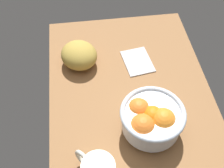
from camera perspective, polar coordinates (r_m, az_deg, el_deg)
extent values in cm
cube|color=#93643C|center=(102.52, 3.54, -1.93)|extent=(78.53, 55.52, 3.00)
cylinder|color=silver|center=(93.16, 7.44, -8.35)|extent=(10.69, 10.69, 1.57)
cylinder|color=silver|center=(89.34, 7.73, -6.91)|extent=(17.88, 17.88, 7.38)
torus|color=silver|center=(86.24, 7.99, -5.63)|extent=(19.48, 19.48, 1.60)
sphere|color=orange|center=(88.83, 4.97, -5.01)|extent=(7.27, 7.27, 7.27)
sphere|color=orange|center=(87.53, 9.84, -7.12)|extent=(7.93, 7.93, 7.93)
sphere|color=orange|center=(85.72, 5.96, -8.33)|extent=(7.85, 7.85, 7.85)
sphere|color=orange|center=(88.02, 7.84, -6.38)|extent=(6.86, 6.86, 6.86)
ellipsoid|color=#B69640|center=(107.06, -6.43, 5.61)|extent=(18.52, 18.33, 8.55)
cube|color=silver|center=(110.04, 5.00, 4.49)|extent=(14.28, 11.58, 0.92)
torus|color=silver|center=(83.39, -5.49, -14.44)|extent=(5.94, 5.21, 6.71)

